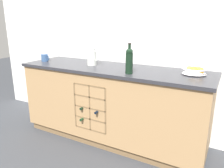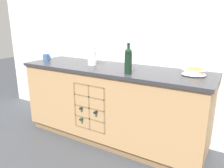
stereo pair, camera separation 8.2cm
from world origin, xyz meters
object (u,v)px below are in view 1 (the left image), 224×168
(fruit_bowl, at_px, (195,70))
(ceramic_mug, at_px, (45,58))
(standing_wine_bottle, at_px, (129,60))
(white_pitcher, at_px, (92,56))

(fruit_bowl, relative_size, ceramic_mug, 2.04)
(fruit_bowl, height_order, ceramic_mug, ceramic_mug)
(ceramic_mug, relative_size, standing_wine_bottle, 0.41)
(ceramic_mug, distance_m, standing_wine_bottle, 1.30)
(fruit_bowl, relative_size, standing_wine_bottle, 0.84)
(standing_wine_bottle, bearing_deg, white_pitcher, 161.65)
(fruit_bowl, bearing_deg, ceramic_mug, -174.71)
(white_pitcher, bearing_deg, standing_wine_bottle, -18.35)
(fruit_bowl, xyz_separation_m, standing_wine_bottle, (-0.59, -0.29, 0.10))
(fruit_bowl, height_order, white_pitcher, white_pitcher)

